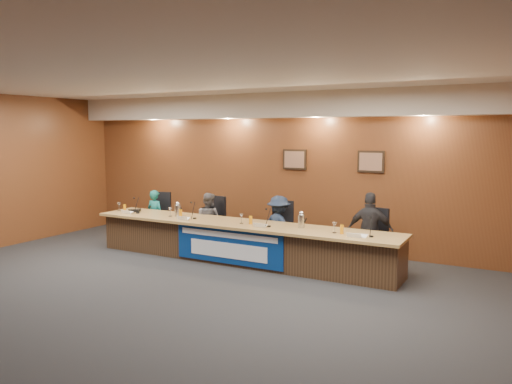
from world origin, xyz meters
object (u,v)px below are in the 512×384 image
dais_body (240,243)px  panelist_c (279,227)px  panelist_b (208,221)px  office_chair_d (371,242)px  speakerphone (136,210)px  panelist_d (370,232)px  carafe_left (178,211)px  banner (228,246)px  office_chair_c (281,233)px  office_chair_b (211,225)px  carafe_right (301,221)px  office_chair_a (158,220)px  panelist_a (155,216)px

dais_body → panelist_c: bearing=47.0°
panelist_b → panelist_c: bearing=178.6°
dais_body → office_chair_d: 2.40m
panelist_b → office_chair_d: 3.40m
speakerphone → panelist_d: bearing=6.7°
dais_body → panelist_d: size_ratio=4.35×
office_chair_d → carafe_left: bearing=-158.2°
dais_body → speakerphone: 2.57m
panelist_d → speakerphone: (-4.84, -0.57, 0.09)m
office_chair_d → speakerphone: 4.89m
banner → office_chair_c: bearing=63.9°
office_chair_b → speakerphone: size_ratio=1.50×
carafe_left → carafe_right: 2.62m
panelist_c → carafe_right: bearing=160.2°
office_chair_a → office_chair_c: (3.03, 0.00, 0.00)m
dais_body → panelist_a: panelist_a is taller
panelist_b → carafe_left: 0.75m
banner → panelist_d: (2.30, 0.99, 0.31)m
carafe_right → panelist_d: bearing=26.3°
carafe_right → dais_body: bearing=-178.1°
banner → office_chair_c: 1.21m
carafe_right → panelist_a: bearing=171.9°
office_chair_c → office_chair_b: bearing=163.2°
panelist_c → carafe_left: size_ratio=5.19×
panelist_b → carafe_left: bearing=63.2°
panelist_c → panelist_d: bearing=-162.6°
dais_body → panelist_a: size_ratio=5.21×
dais_body → office_chair_a: bearing=165.0°
carafe_left → carafe_right: same height
dais_body → carafe_left: (-1.39, -0.06, 0.52)m
panelist_b → office_chair_c: panelist_b is taller
office_chair_d → dais_body: bearing=-153.1°
panelist_c → speakerphone: bearing=27.9°
banner → dais_body: bearing=90.0°
panelist_a → office_chair_c: (3.03, 0.10, -0.10)m
panelist_c → panelist_d: size_ratio=0.88×
panelist_c → banner: bearing=79.1°
office_chair_b → panelist_d: bearing=5.4°
panelist_b → office_chair_c: (1.63, 0.10, -0.11)m
banner → office_chair_b: bearing=135.2°
dais_body → office_chair_a: dais_body is taller
banner → office_chair_a: 2.73m
panelist_b → office_chair_b: (0.00, 0.10, -0.11)m
panelist_c → carafe_left: panelist_c is taller
office_chair_a → carafe_right: 3.80m
banner → panelist_d: panelist_d is taller
panelist_b → banner: bearing=136.6°
dais_body → panelist_d: (2.30, 0.57, 0.34)m
office_chair_d → speakerphone: (-4.84, -0.67, 0.30)m
panelist_d → office_chair_b: panelist_d is taller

